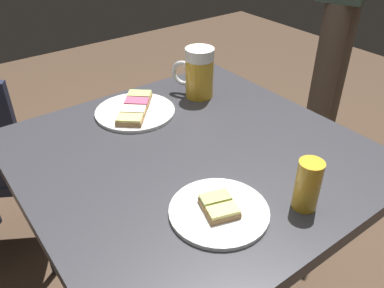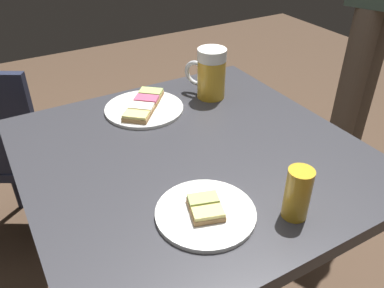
# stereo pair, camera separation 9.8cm
# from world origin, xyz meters

# --- Properties ---
(cafe_table) EXTENTS (0.81, 0.82, 0.77)m
(cafe_table) POSITION_xyz_m (0.00, 0.00, 0.62)
(cafe_table) COLOR black
(cafe_table) RESTS_ON ground_plane
(plate_near) EXTENTS (0.23, 0.23, 0.03)m
(plate_near) POSITION_xyz_m (-0.25, -0.02, 0.78)
(plate_near) COLOR white
(plate_near) RESTS_ON cafe_table
(plate_far) EXTENTS (0.21, 0.21, 0.03)m
(plate_far) POSITION_xyz_m (0.21, -0.09, 0.78)
(plate_far) COLOR white
(plate_far) RESTS_ON cafe_table
(beer_mug) EXTENTS (0.13, 0.10, 0.16)m
(beer_mug) POSITION_xyz_m (-0.24, 0.20, 0.85)
(beer_mug) COLOR gold
(beer_mug) RESTS_ON cafe_table
(beer_glass_small) EXTENTS (0.05, 0.05, 0.11)m
(beer_glass_small) POSITION_xyz_m (0.30, 0.06, 0.83)
(beer_glass_small) COLOR gold
(beer_glass_small) RESTS_ON cafe_table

